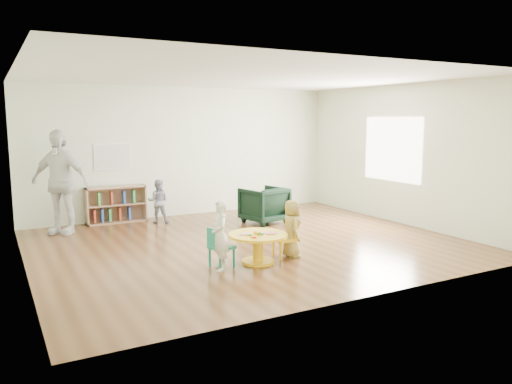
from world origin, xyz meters
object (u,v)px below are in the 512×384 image
bookshelf (115,205)px  child_left (220,235)px  child_right (292,228)px  activity_table (258,243)px  toddler (158,201)px  armchair (264,205)px  kid_chair_right (287,238)px  kid_chair_left (219,246)px  adult_caretaker (60,182)px

bookshelf → child_left: 4.06m
bookshelf → child_right: bearing=-65.4°
activity_table → child_left: size_ratio=0.88×
child_left → toddler: 3.57m
armchair → child_right: size_ratio=0.91×
kid_chair_right → toddler: size_ratio=0.63×
child_left → kid_chair_left: bearing=175.1°
activity_table → toddler: 3.54m
kid_chair_left → kid_chair_right: size_ratio=1.02×
armchair → activity_table: bearing=47.3°
kid_chair_left → armchair: armchair is taller
kid_chair_right → bookshelf: bookshelf is taller
kid_chair_left → kid_chair_right: (1.14, 0.01, -0.01)m
activity_table → adult_caretaker: adult_caretaker is taller
kid_chair_right → child_left: bearing=100.5°
bookshelf → child_left: bearing=-82.3°
kid_chair_right → bookshelf: (-1.72, 3.89, 0.06)m
child_right → adult_caretaker: (-2.90, 3.39, 0.52)m
bookshelf → kid_chair_right: bearing=-66.1°
kid_chair_right → child_left: (-1.17, -0.13, 0.19)m
activity_table → kid_chair_left: (-0.60, 0.06, 0.01)m
activity_table → child_left: child_left is taller
child_right → armchair: bearing=-4.6°
activity_table → kid_chair_right: bearing=7.9°
kid_chair_right → armchair: armchair is taller
bookshelf → toddler: (0.77, -0.46, 0.08)m
kid_chair_right → adult_caretaker: adult_caretaker is taller
kid_chair_left → armchair: size_ratio=0.71×
activity_table → kid_chair_left: size_ratio=1.52×
child_left → toddler: child_left is taller
bookshelf → armchair: size_ratio=1.48×
bookshelf → armchair: bearing=-29.0°
armchair → adult_caretaker: size_ratio=0.42×
kid_chair_right → child_right: size_ratio=0.63×
kid_chair_left → adult_caretaker: size_ratio=0.30×
armchair → toddler: 2.17m
bookshelf → adult_caretaker: bearing=-154.3°
kid_chair_left → bookshelf: (-0.58, 3.90, 0.06)m
bookshelf → adult_caretaker: adult_caretaker is taller
toddler → kid_chair_left: bearing=110.1°
toddler → adult_caretaker: 1.95m
kid_chair_left → toddler: (0.18, 3.45, 0.14)m
kid_chair_right → child_right: bearing=-109.3°
kid_chair_left → toddler: toddler is taller
child_right → activity_table: bearing=109.4°
armchair → child_right: 2.60m
bookshelf → armchair: 3.06m
kid_chair_right → activity_table: bearing=102.3°
activity_table → child_left: 0.66m
activity_table → armchair: (1.50, 2.49, 0.06)m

